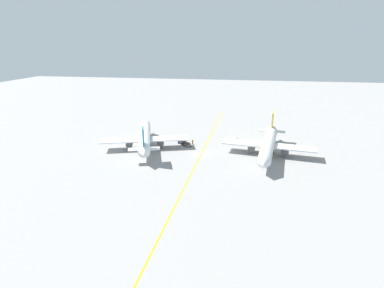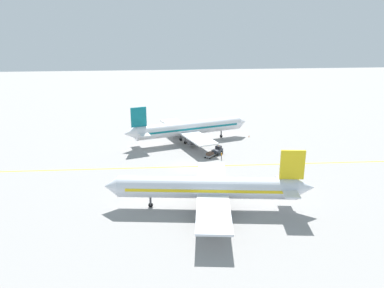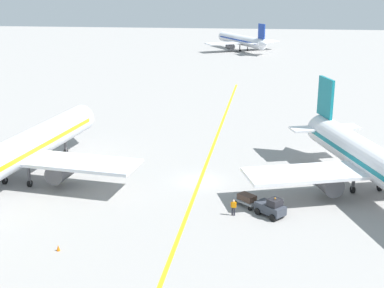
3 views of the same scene
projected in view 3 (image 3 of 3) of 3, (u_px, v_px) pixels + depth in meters
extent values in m
plane|color=gray|center=(200.00, 181.00, 62.11)|extent=(400.00, 400.00, 0.00)
cube|color=yellow|center=(200.00, 181.00, 62.11)|extent=(4.35, 119.95, 0.01)
cylinder|color=silver|center=(24.00, 149.00, 61.57)|extent=(7.85, 30.21, 3.60)
cone|color=silver|center=(86.00, 115.00, 76.52)|extent=(3.73, 2.86, 3.42)
cube|color=yellow|center=(24.00, 147.00, 61.53)|extent=(7.46, 27.24, 0.50)
cube|color=silver|center=(20.00, 157.00, 60.86)|extent=(28.46, 9.15, 0.36)
cylinder|color=#4C4C51|center=(60.00, 171.00, 60.00)|extent=(2.63, 3.48, 2.20)
cylinder|color=#4C4C51|center=(65.00, 145.00, 71.14)|extent=(0.36, 0.36, 2.00)
cylinder|color=black|center=(66.00, 152.00, 71.44)|extent=(0.39, 0.83, 0.80)
cylinder|color=#4C4C51|center=(4.00, 173.00, 60.83)|extent=(0.36, 0.36, 2.00)
cylinder|color=black|center=(5.00, 181.00, 61.13)|extent=(0.39, 0.83, 0.80)
cylinder|color=#4C4C51|center=(29.00, 175.00, 60.04)|extent=(0.36, 0.36, 2.00)
cylinder|color=black|center=(30.00, 183.00, 60.34)|extent=(0.39, 0.83, 0.80)
cylinder|color=white|center=(379.00, 165.00, 55.98)|extent=(12.43, 29.70, 3.60)
cone|color=white|center=(315.00, 123.00, 71.38)|extent=(3.82, 3.78, 3.06)
cube|color=#0F727F|center=(379.00, 164.00, 55.94)|extent=(11.57, 26.85, 0.50)
cube|color=white|center=(373.00, 169.00, 57.14)|extent=(28.27, 13.36, 0.36)
cylinder|color=#4C4C51|center=(329.00, 183.00, 56.62)|extent=(3.06, 3.71, 2.20)
cube|color=#0F727F|center=(326.00, 97.00, 67.85)|extent=(1.54, 3.92, 5.00)
cube|color=white|center=(325.00, 128.00, 68.54)|extent=(9.31, 4.99, 0.24)
cylinder|color=#4C4C51|center=(380.00, 179.00, 58.85)|extent=(0.36, 0.36, 2.00)
cylinder|color=black|center=(379.00, 188.00, 59.15)|extent=(0.51, 0.85, 0.80)
cylinder|color=#4C4C51|center=(353.00, 181.00, 58.29)|extent=(0.36, 0.36, 2.00)
cylinder|color=black|center=(353.00, 190.00, 58.58)|extent=(0.51, 0.85, 0.80)
cylinder|color=silver|center=(241.00, 40.00, 174.01)|extent=(16.41, 24.95, 3.24)
cone|color=silver|center=(221.00, 36.00, 186.78)|extent=(3.75, 3.42, 3.08)
cone|color=silver|center=(265.00, 44.00, 160.93)|extent=(3.74, 3.72, 2.75)
cube|color=#193899|center=(241.00, 40.00, 173.97)|extent=(15.09, 22.64, 0.45)
cube|color=silver|center=(243.00, 42.00, 173.42)|extent=(24.12, 16.75, 0.32)
cylinder|color=#4C4C51|center=(230.00, 47.00, 172.03)|extent=(3.16, 3.49, 1.98)
cylinder|color=#4C4C51|center=(254.00, 45.00, 175.46)|extent=(3.16, 3.49, 1.98)
cube|color=#193899|center=(262.00, 31.00, 161.83)|extent=(2.10, 3.27, 4.50)
cube|color=silver|center=(260.00, 43.00, 163.26)|extent=(8.08, 5.95, 0.22)
cylinder|color=#4C4C51|center=(229.00, 44.00, 182.22)|extent=(0.32, 0.32, 1.80)
cylinder|color=black|center=(229.00, 47.00, 182.48)|extent=(0.58, 0.75, 0.72)
cylinder|color=#4C4C51|center=(240.00, 48.00, 172.53)|extent=(0.32, 0.32, 1.80)
cylinder|color=black|center=(240.00, 50.00, 172.79)|extent=(0.58, 0.75, 0.72)
cylinder|color=#4C4C51|center=(248.00, 47.00, 173.62)|extent=(0.32, 0.32, 1.80)
cylinder|color=black|center=(248.00, 50.00, 173.89)|extent=(0.58, 0.75, 0.72)
cube|color=#333842|center=(270.00, 208.00, 52.85)|extent=(3.22, 3.14, 0.90)
cube|color=black|center=(275.00, 202.00, 52.21)|extent=(1.67, 1.68, 0.70)
sphere|color=orange|center=(275.00, 198.00, 52.08)|extent=(0.16, 0.16, 0.16)
cylinder|color=black|center=(283.00, 213.00, 52.74)|extent=(0.68, 0.66, 0.70)
cylinder|color=black|center=(272.00, 218.00, 51.81)|extent=(0.68, 0.66, 0.70)
cylinder|color=black|center=(268.00, 207.00, 54.15)|extent=(0.68, 0.66, 0.70)
cylinder|color=black|center=(258.00, 211.00, 53.22)|extent=(0.68, 0.66, 0.70)
cube|color=gray|center=(247.00, 201.00, 55.25)|extent=(2.86, 2.79, 0.20)
cube|color=#4C382D|center=(247.00, 197.00, 55.13)|extent=(2.10, 2.06, 0.60)
cylinder|color=black|center=(258.00, 205.00, 54.98)|extent=(0.42, 0.40, 0.44)
cylinder|color=black|center=(250.00, 209.00, 54.20)|extent=(0.42, 0.40, 0.44)
cylinder|color=black|center=(244.00, 199.00, 56.49)|extent=(0.42, 0.40, 0.44)
cylinder|color=black|center=(235.00, 202.00, 55.70)|extent=(0.42, 0.40, 0.44)
cylinder|color=#23232D|center=(232.00, 211.00, 53.04)|extent=(0.16, 0.16, 0.85)
cylinder|color=#23232D|center=(234.00, 212.00, 53.01)|extent=(0.16, 0.16, 0.85)
cube|color=orange|center=(234.00, 205.00, 52.81)|extent=(0.37, 0.24, 0.60)
cylinder|color=orange|center=(231.00, 205.00, 52.85)|extent=(0.10, 0.10, 0.55)
cylinder|color=orange|center=(236.00, 205.00, 52.77)|extent=(0.10, 0.10, 0.55)
sphere|color=beige|center=(234.00, 201.00, 52.69)|extent=(0.22, 0.22, 0.22)
cone|color=orange|center=(58.00, 248.00, 46.16)|extent=(0.32, 0.32, 0.55)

